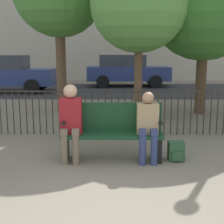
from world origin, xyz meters
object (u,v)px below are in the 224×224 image
at_px(park_bench, 112,130).
at_px(seated_person_1, 148,123).
at_px(seated_person_0, 71,119).
at_px(backpack, 176,151).
at_px(parked_car_1, 127,70).
at_px(tree_2, 205,3).
at_px(parked_car_0, 5,73).
at_px(tree_3, 139,3).

height_order(park_bench, seated_person_1, seated_person_1).
bearing_deg(seated_person_0, backpack, 0.97).
distance_m(seated_person_0, seated_person_1, 1.23).
distance_m(park_bench, seated_person_1, 0.60).
bearing_deg(seated_person_1, parked_car_1, 89.53).
relative_size(tree_2, parked_car_0, 1.11).
bearing_deg(tree_3, park_bench, -101.93).
relative_size(seated_person_1, tree_2, 0.24).
height_order(tree_2, tree_3, tree_2).
bearing_deg(parked_car_1, parked_car_0, -156.90).
relative_size(backpack, parked_car_0, 0.07).
distance_m(tree_2, parked_car_0, 9.16).
bearing_deg(tree_2, tree_3, -154.24).
xyz_separation_m(tree_2, parked_car_0, (-7.34, 5.01, -2.22)).
bearing_deg(parked_car_0, seated_person_1, -59.13).
bearing_deg(parked_car_1, backpack, -88.08).
distance_m(tree_2, tree_3, 2.06).
bearing_deg(parked_car_1, seated_person_0, -96.59).
height_order(backpack, parked_car_1, parked_car_1).
bearing_deg(parked_car_0, park_bench, -61.50).
distance_m(park_bench, seated_person_0, 0.70).
bearing_deg(tree_2, backpack, -109.81).
xyz_separation_m(park_bench, backpack, (1.04, -0.10, -0.34)).
bearing_deg(seated_person_1, tree_3, 88.72).
bearing_deg(parked_car_1, park_bench, -93.36).
bearing_deg(backpack, tree_3, 97.38).
distance_m(park_bench, backpack, 1.10).
bearing_deg(seated_person_0, seated_person_1, -0.33).
bearing_deg(parked_car_0, tree_2, -34.34).
relative_size(tree_3, parked_car_0, 0.98).
relative_size(seated_person_1, tree_3, 0.27).
bearing_deg(backpack, tree_2, 70.19).
xyz_separation_m(backpack, tree_3, (-0.40, 3.12, 2.76)).
distance_m(parked_car_0, parked_car_1, 5.99).
bearing_deg(parked_car_1, tree_2, -76.07).
distance_m(park_bench, parked_car_0, 10.17).
bearing_deg(tree_2, park_bench, -122.43).
height_order(seated_person_0, seated_person_1, seated_person_0).
bearing_deg(seated_person_1, park_bench, 166.88).
bearing_deg(seated_person_0, parked_car_1, 83.41).
relative_size(tree_3, parked_car_1, 0.98).
distance_m(seated_person_1, backpack, 0.67).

